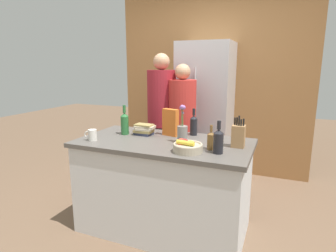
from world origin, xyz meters
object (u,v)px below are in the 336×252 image
at_px(knife_block, 238,136).
at_px(book_stack, 144,130).
at_px(cereal_box, 171,122).
at_px(flower_vase, 182,131).
at_px(bottle_oil, 218,141).
at_px(coffee_mug, 92,135).
at_px(bottle_water, 194,125).
at_px(bottle_wine, 125,123).
at_px(person_at_sink, 162,115).
at_px(refrigerator, 205,112).
at_px(fruit_bowl, 187,146).
at_px(bottle_vinegar, 211,140).
at_px(person_in_blue, 182,122).

bearing_deg(knife_block, book_stack, 175.08).
bearing_deg(cereal_box, knife_block, -12.62).
relative_size(flower_vase, bottle_oil, 1.31).
relative_size(coffee_mug, bottle_water, 0.44).
height_order(bottle_wine, person_at_sink, person_at_sink).
distance_m(refrigerator, fruit_bowl, 1.70).
bearing_deg(coffee_mug, fruit_bowl, 0.44).
xyz_separation_m(bottle_vinegar, person_at_sink, (-0.87, 0.97, -0.00)).
relative_size(knife_block, person_in_blue, 0.17).
bearing_deg(bottle_vinegar, book_stack, 162.09).
bearing_deg(refrigerator, person_at_sink, -124.78).
xyz_separation_m(fruit_bowl, bottle_water, (-0.12, 0.55, 0.06)).
height_order(knife_block, person_at_sink, person_at_sink).
bearing_deg(bottle_water, flower_vase, -91.35).
bearing_deg(coffee_mug, flower_vase, 17.02).
distance_m(fruit_bowl, person_at_sink, 1.31).
xyz_separation_m(fruit_bowl, bottle_oil, (0.24, 0.05, 0.06)).
xyz_separation_m(knife_block, person_in_blue, (-0.78, 0.78, -0.09)).
relative_size(coffee_mug, bottle_wine, 0.40).
xyz_separation_m(bottle_water, person_at_sink, (-0.59, 0.55, -0.03)).
bearing_deg(cereal_box, bottle_oil, -34.69).
xyz_separation_m(bottle_oil, person_in_blue, (-0.66, 1.02, -0.10)).
bearing_deg(knife_block, person_in_blue, 134.99).
height_order(cereal_box, coffee_mug, cereal_box).
xyz_separation_m(fruit_bowl, person_in_blue, (-0.42, 1.07, -0.04)).
xyz_separation_m(bottle_oil, bottle_water, (-0.36, 0.50, 0.00)).
height_order(cereal_box, person_in_blue, person_in_blue).
bearing_deg(book_stack, fruit_bowl, -32.76).
bearing_deg(cereal_box, bottle_wine, -164.29).
bearing_deg(bottle_vinegar, bottle_oil, -44.96).
bearing_deg(fruit_bowl, flower_vase, 117.64).
height_order(coffee_mug, bottle_water, bottle_water).
relative_size(bottle_vinegar, bottle_wine, 0.70).
bearing_deg(book_stack, person_at_sink, 100.04).
xyz_separation_m(cereal_box, book_stack, (-0.25, -0.07, -0.08)).
height_order(flower_vase, person_in_blue, person_in_blue).
bearing_deg(book_stack, bottle_vinegar, -17.91).
height_order(knife_block, person_in_blue, person_in_blue).
relative_size(refrigerator, bottle_vinegar, 9.01).
xyz_separation_m(flower_vase, bottle_oil, (0.37, -0.18, -0.00)).
xyz_separation_m(book_stack, bottle_wine, (-0.19, -0.05, 0.06)).
bearing_deg(bottle_vinegar, refrigerator, 106.95).
bearing_deg(knife_block, coffee_mug, -166.95).
distance_m(refrigerator, person_in_blue, 0.61).
bearing_deg(bottle_oil, bottle_wine, 165.33).
bearing_deg(bottle_water, person_in_blue, 120.38).
height_order(book_stack, bottle_oil, bottle_oil).
bearing_deg(person_at_sink, bottle_wine, -114.93).
distance_m(bottle_oil, person_at_sink, 1.41).
distance_m(coffee_mug, bottle_water, 0.98).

